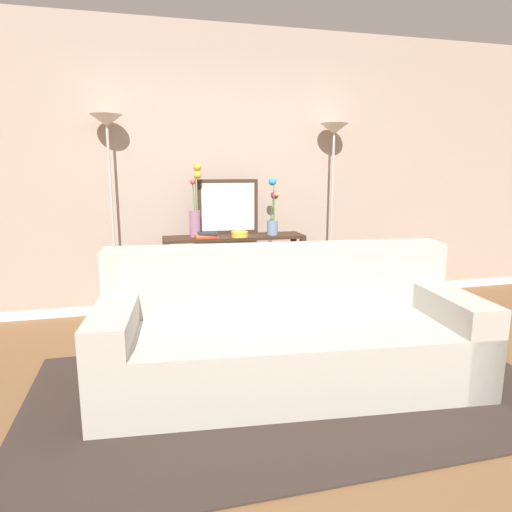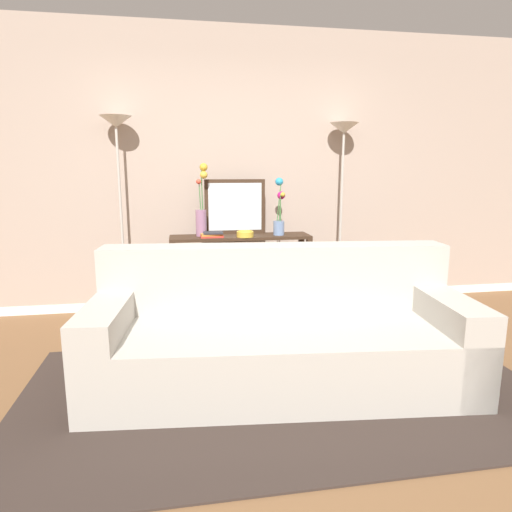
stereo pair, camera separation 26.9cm
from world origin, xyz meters
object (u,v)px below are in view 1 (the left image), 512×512
wall_mirror (228,207)px  floor_lamp_right (333,164)px  couch (287,336)px  floor_lamp_left (109,161)px  console_table (235,261)px  fruit_bowl (240,234)px  book_row_under_console (204,312)px  vase_tall_flowers (195,210)px  vase_short_flowers (273,213)px  book_stack (207,235)px

wall_mirror → floor_lamp_right: bearing=0.8°
couch → floor_lamp_left: bearing=126.7°
console_table → fruit_bowl: 0.29m
floor_lamp_right → book_row_under_console: floor_lamp_right is taller
console_table → book_row_under_console: (-0.30, 0.00, -0.48)m
vase_tall_flowers → book_row_under_console: 0.98m
console_table → wall_mirror: bearing=103.7°
couch → fruit_bowl: size_ratio=15.68×
fruit_bowl → floor_lamp_right: bearing=13.3°
floor_lamp_right → vase_tall_flowers: (-1.41, -0.12, -0.42)m
floor_lamp_left → book_row_under_console: bearing=-10.4°
couch → book_row_under_console: 1.48m
console_table → vase_tall_flowers: vase_tall_flowers is taller
console_table → floor_lamp_left: size_ratio=0.71×
floor_lamp_right → vase_tall_flowers: floor_lamp_right is taller
vase_short_flowers → floor_lamp_right: bearing=13.7°
floor_lamp_left → book_stack: size_ratio=8.83×
vase_short_flowers → fruit_bowl: vase_short_flowers is taller
floor_lamp_left → vase_tall_flowers: 0.87m
wall_mirror → book_stack: bearing=-140.4°
vase_tall_flowers → book_stack: size_ratio=3.18×
floor_lamp_left → vase_short_flowers: floor_lamp_left is taller
couch → floor_lamp_right: (0.98, 1.56, 1.14)m
couch → floor_lamp_right: bearing=57.8°
couch → vase_tall_flowers: size_ratio=3.69×
floor_lamp_right → book_stack: bearing=-170.8°
wall_mirror → book_row_under_console: bearing=-153.9°
fruit_bowl → book_row_under_console: 0.83m
floor_lamp_left → vase_tall_flowers: size_ratio=2.78×
floor_lamp_left → floor_lamp_right: (2.15, 0.00, -0.02)m
fruit_bowl → book_stack: 0.31m
wall_mirror → book_row_under_console: 1.03m
floor_lamp_right → couch: bearing=-122.2°
fruit_bowl → book_row_under_console: bearing=164.2°
floor_lamp_right → book_stack: 1.48m
book_row_under_console → vase_tall_flowers: bearing=152.2°
vase_short_flowers → console_table: bearing=177.1°
vase_tall_flowers → book_stack: 0.26m
floor_lamp_left → vase_tall_flowers: floor_lamp_left is taller
book_stack → book_row_under_console: bearing=113.5°
console_table → couch: bearing=-87.4°
floor_lamp_left → vase_tall_flowers: (0.74, -0.12, -0.44)m
vase_tall_flowers → fruit_bowl: bearing=-17.7°
couch → vase_short_flowers: (0.31, 1.40, 0.68)m
couch → book_row_under_console: bearing=104.5°
wall_mirror → fruit_bowl: wall_mirror is taller
console_table → floor_lamp_right: 1.40m
fruit_bowl → floor_lamp_left: bearing=168.0°
floor_lamp_right → wall_mirror: 1.15m
vase_short_flowers → book_stack: bearing=-175.8°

